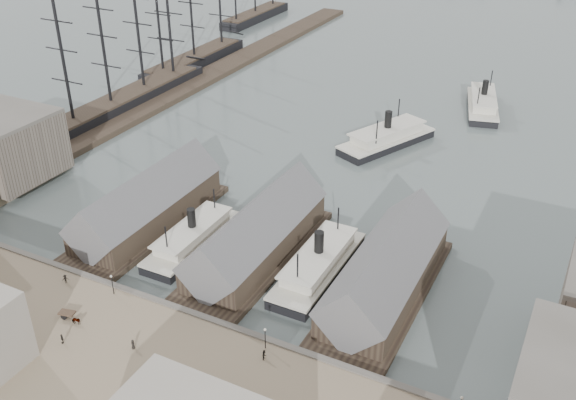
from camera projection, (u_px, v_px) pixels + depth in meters
The scene contains 22 objects.
ground at pixel (210, 305), 111.56m from camera, with size 900.00×900.00×0.00m, color #4E5B5A.
quay at pixel (135, 375), 95.54m from camera, with size 180.00×30.00×2.00m, color #7E6C55.
seawall at pixel (192, 317), 106.96m from camera, with size 180.00×1.20×2.30m, color #59544C.
west_wharf at pixel (203, 78), 215.82m from camera, with size 10.00×220.00×1.60m, color #2D231C.
ferry_shed_west at pixel (148, 205), 132.72m from camera, with size 14.00×42.00×12.60m.
ferry_shed_center at pixel (257, 236), 122.39m from camera, with size 14.00×42.00×12.60m.
ferry_shed_east at pixel (386, 273), 112.06m from camera, with size 14.00×42.00×12.60m.
lamp_post_near_w at pixel (112, 281), 109.78m from camera, with size 0.44×0.44×3.92m.
lamp_post_near_e at pixel (265, 335), 97.86m from camera, with size 0.44×0.44×3.92m.
ferry_docked_west at pixel (193, 237), 126.69m from camera, with size 7.60×25.32×9.04m.
ferry_docked_east at pixel (318, 264), 118.43m from camera, with size 8.19×27.31×9.75m.
ferry_open_near at pixel (387, 138), 168.59m from camera, with size 19.67×29.91×10.31m.
ferry_open_mid at pixel (483, 103), 190.95m from camera, with size 14.85×28.88×9.89m.
sailing_ship_near at pixel (129, 97), 193.81m from camera, with size 9.55×65.79×39.26m.
sailing_ship_mid at pixel (195, 58), 228.99m from camera, with size 9.05×52.31×37.22m.
sailing_ship_far at pixel (255, 14), 288.08m from camera, with size 8.54×47.47×35.13m.
horse_cart_center at pixel (73, 318), 104.23m from camera, with size 4.88×2.23×1.43m.
pedestrian_2 at pixel (65, 279), 113.45m from camera, with size 1.08×0.62×1.67m, color black.
pedestrian_3 at pixel (62, 339), 99.80m from camera, with size 1.00×0.41×1.70m, color black.
pedestrian_4 at pixel (133, 344), 98.72m from camera, with size 0.81×0.53×1.66m, color black.
pedestrian_5 at pixel (155, 400), 89.00m from camera, with size 0.57×0.42×1.57m, color black.
pedestrian_6 at pixel (264, 354), 96.72m from camera, with size 0.84×0.65×1.72m, color black.
Camera 1 is at (52.41, -72.42, 70.54)m, focal length 40.00 mm.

